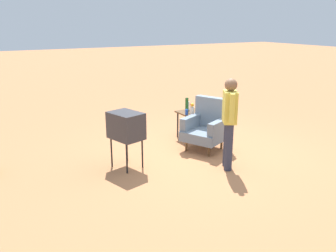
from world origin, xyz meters
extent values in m
plane|color=#C17A4C|center=(0.00, 0.00, 0.00)|extent=(60.00, 60.00, 0.00)
cylinder|color=brown|center=(-0.39, -0.21, 0.11)|extent=(0.05, 0.05, 0.22)
cylinder|color=brown|center=(0.09, 0.02, 0.11)|extent=(0.05, 0.05, 0.22)
cylinder|color=brown|center=(-0.61, 0.27, 0.11)|extent=(0.05, 0.05, 0.22)
cylinder|color=brown|center=(-0.13, 0.50, 0.11)|extent=(0.05, 0.05, 0.22)
cube|color=slate|center=(-0.26, 0.14, 0.32)|extent=(1.01, 1.01, 0.20)
cube|color=slate|center=(-0.40, 0.43, 0.74)|extent=(0.76, 0.47, 0.64)
cube|color=slate|center=(-0.55, 0.01, 0.55)|extent=(0.42, 0.68, 0.26)
cube|color=slate|center=(0.03, 0.28, 0.55)|extent=(0.42, 0.68, 0.26)
cylinder|color=black|center=(-1.27, 0.10, 0.29)|extent=(0.04, 0.04, 0.59)
cylinder|color=black|center=(-0.82, 0.10, 0.29)|extent=(0.04, 0.04, 0.59)
cylinder|color=black|center=(-1.27, 0.55, 0.29)|extent=(0.04, 0.04, 0.59)
cylinder|color=black|center=(-0.82, 0.55, 0.29)|extent=(0.04, 0.04, 0.59)
cube|color=brown|center=(-1.04, 0.33, 0.60)|extent=(0.56, 0.56, 0.03)
cylinder|color=black|center=(-0.03, -1.37, 0.28)|extent=(0.03, 0.03, 0.55)
cylinder|color=black|center=(-0.45, -1.49, 0.28)|extent=(0.03, 0.03, 0.55)
cylinder|color=black|center=(0.07, -1.72, 0.28)|extent=(0.03, 0.03, 0.55)
cylinder|color=black|center=(-0.35, -1.84, 0.28)|extent=(0.03, 0.03, 0.55)
cube|color=#333338|center=(-0.19, -1.60, 0.79)|extent=(0.70, 0.59, 0.48)
cube|color=#383D3F|center=(-0.26, -1.39, 0.79)|extent=(0.41, 0.13, 0.34)
cylinder|color=#2D3347|center=(0.64, 0.02, 0.43)|extent=(0.14, 0.14, 0.86)
cylinder|color=#2D3347|center=(0.81, -0.08, 0.43)|extent=(0.14, 0.14, 0.86)
cube|color=#D6C64C|center=(0.73, -0.03, 1.14)|extent=(0.42, 0.37, 0.56)
cylinder|color=#D6C64C|center=(0.52, 0.09, 1.17)|extent=(0.09, 0.09, 0.50)
cylinder|color=#D6C64C|center=(0.93, -0.15, 1.17)|extent=(0.09, 0.09, 0.50)
sphere|color=brown|center=(0.73, -0.03, 1.53)|extent=(0.22, 0.22, 0.22)
cylinder|color=blue|center=(-0.88, 0.10, 0.68)|extent=(0.07, 0.07, 0.12)
cylinder|color=#1E5623|center=(-1.10, 0.24, 0.78)|extent=(0.07, 0.07, 0.32)
cylinder|color=silver|center=(-1.23, 0.35, 0.72)|extent=(0.06, 0.06, 0.20)
cylinder|color=silver|center=(-0.81, 0.19, 0.71)|extent=(0.09, 0.09, 0.18)
sphere|color=yellow|center=(-0.81, 0.19, 0.85)|extent=(0.07, 0.07, 0.07)
sphere|color=#E04C66|center=(-0.85, 0.20, 0.85)|extent=(0.07, 0.07, 0.07)
sphere|color=orange|center=(-0.78, 0.17, 0.85)|extent=(0.07, 0.07, 0.07)
camera|label=1|loc=(5.49, -3.91, 2.57)|focal=38.22mm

